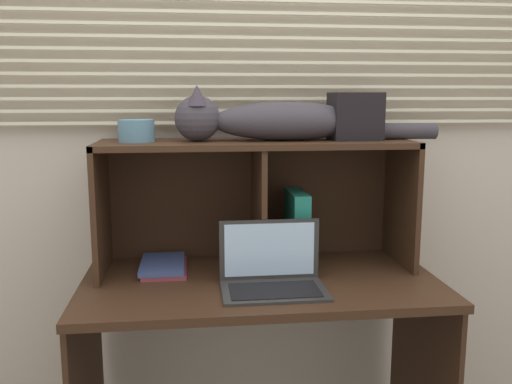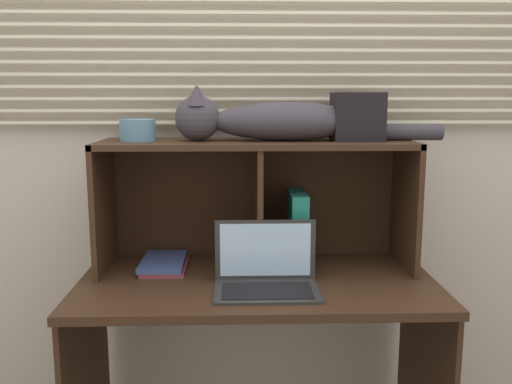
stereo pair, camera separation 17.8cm
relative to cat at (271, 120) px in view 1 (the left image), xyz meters
name	(u,v)px [view 1 (the left image)]	position (x,y,z in m)	size (l,w,h in m)	color
back_panel_with_blinds	(250,137)	(-0.06, 0.22, -0.08)	(4.40, 0.08, 2.50)	beige
desk	(261,322)	(-0.06, -0.15, -0.73)	(1.27, 0.66, 0.77)	#392316
hutch_shelf_unit	(255,181)	(-0.06, 0.03, -0.23)	(1.16, 0.35, 0.49)	#392316
cat	(271,120)	(0.00, 0.00, 0.00)	(0.99, 0.18, 0.20)	#39363E
laptop	(272,275)	(-0.03, -0.24, -0.51)	(0.35, 0.23, 0.22)	#2C2C2C
binder_upright	(297,229)	(0.10, 0.00, -0.42)	(0.06, 0.22, 0.29)	#1E7C6E
book_stack	(164,266)	(-0.41, 0.00, -0.54)	(0.17, 0.26, 0.03)	brown
small_basket	(136,131)	(-0.49, 0.00, -0.04)	(0.13, 0.13, 0.08)	teal
storage_box	(355,116)	(0.32, 0.00, 0.01)	(0.18, 0.15, 0.18)	black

